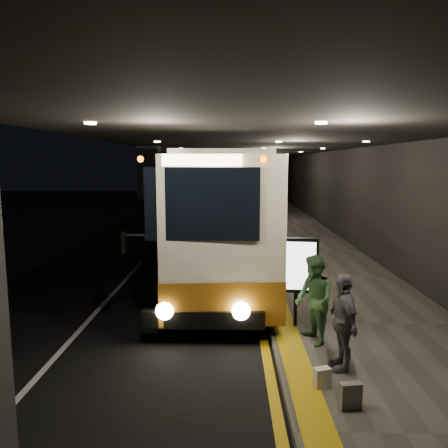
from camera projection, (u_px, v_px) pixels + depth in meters
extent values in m
plane|color=black|center=(177.00, 289.00, 13.18)|extent=(90.00, 90.00, 0.00)
cube|color=silver|center=(149.00, 254.00, 18.16)|extent=(0.12, 50.00, 0.01)
cube|color=gold|center=(248.00, 255.00, 18.08)|extent=(0.18, 50.00, 0.01)
cube|color=#514C44|center=(306.00, 253.00, 18.03)|extent=(4.50, 50.00, 0.15)
cube|color=gold|center=(261.00, 251.00, 18.05)|extent=(0.50, 50.00, 0.01)
cube|color=black|center=(364.00, 182.00, 17.58)|extent=(0.10, 50.00, 6.00)
cube|color=black|center=(150.00, 204.00, 16.86)|extent=(0.80, 0.80, 4.40)
cube|color=black|center=(184.00, 187.00, 28.74)|extent=(0.80, 0.80, 4.40)
cube|color=black|center=(253.00, 142.00, 17.44)|extent=(9.00, 50.00, 0.40)
cube|color=beige|center=(215.00, 210.00, 14.95)|extent=(3.40, 12.64, 3.54)
cube|color=#925315|center=(215.00, 247.00, 15.13)|extent=(3.42, 12.66, 0.94)
cube|color=black|center=(202.00, 204.00, 8.62)|extent=(2.29, 0.21, 1.46)
cube|color=black|center=(203.00, 319.00, 9.03)|extent=(2.56, 0.41, 0.36)
cylinder|color=black|center=(163.00, 290.00, 11.28)|extent=(0.29, 1.04, 1.04)
cylinder|color=black|center=(255.00, 290.00, 11.24)|extent=(0.29, 1.04, 1.04)
cylinder|color=black|center=(192.00, 237.00, 19.32)|extent=(0.29, 1.04, 1.04)
cylinder|color=black|center=(245.00, 237.00, 19.28)|extent=(0.29, 1.04, 1.04)
sphere|color=#FFEAA5|center=(165.00, 311.00, 8.93)|extent=(0.37, 0.37, 0.37)
sphere|color=#FFEAA5|center=(241.00, 311.00, 8.90)|extent=(0.37, 0.37, 0.37)
cube|color=#FFF2BF|center=(202.00, 160.00, 8.49)|extent=(1.56, 0.15, 0.23)
cube|color=beige|center=(220.00, 191.00, 28.00)|extent=(2.92, 11.52, 3.23)
cube|color=#925315|center=(220.00, 209.00, 28.16)|extent=(2.94, 11.54, 0.86)
cube|color=black|center=(216.00, 184.00, 22.21)|extent=(2.09, 0.16, 1.33)
cube|color=black|center=(217.00, 226.00, 22.60)|extent=(2.34, 0.36, 0.33)
cylinder|color=black|center=(199.00, 222.00, 24.65)|extent=(0.27, 0.95, 0.95)
cylinder|color=black|center=(237.00, 222.00, 24.61)|extent=(0.27, 0.95, 0.95)
cylinder|color=black|center=(207.00, 208.00, 32.00)|extent=(0.27, 0.95, 0.95)
cylinder|color=black|center=(236.00, 208.00, 31.96)|extent=(0.27, 0.95, 0.95)
cube|color=beige|center=(226.00, 179.00, 44.70)|extent=(2.77, 12.18, 3.44)
cube|color=#925315|center=(226.00, 191.00, 44.88)|extent=(2.79, 12.20, 0.91)
cube|color=black|center=(225.00, 173.00, 38.56)|extent=(2.23, 0.10, 1.42)
cube|color=black|center=(225.00, 199.00, 38.97)|extent=(2.48, 0.30, 0.35)
cylinder|color=black|center=(213.00, 198.00, 41.15)|extent=(0.28, 1.01, 1.01)
cylinder|color=black|center=(237.00, 198.00, 41.11)|extent=(0.28, 1.01, 1.01)
cylinder|color=black|center=(216.00, 192.00, 48.96)|extent=(0.28, 1.01, 1.01)
cylinder|color=black|center=(236.00, 192.00, 48.91)|extent=(0.28, 1.01, 1.01)
imported|color=#CA635E|center=(270.00, 254.00, 13.17)|extent=(0.58, 0.74, 1.79)
imported|color=#366136|center=(314.00, 300.00, 8.75)|extent=(0.75, 0.99, 1.81)
imported|color=#58575C|center=(342.00, 322.00, 7.66)|extent=(0.67, 1.08, 1.73)
cube|color=black|center=(350.00, 395.00, 6.50)|extent=(0.34, 0.19, 0.39)
cube|color=silver|center=(322.00, 378.00, 7.09)|extent=(0.30, 0.23, 0.33)
cylinder|color=black|center=(295.00, 309.00, 9.74)|extent=(0.08, 0.08, 0.78)
cube|color=black|center=(296.00, 265.00, 9.60)|extent=(0.95, 0.21, 1.23)
cube|color=white|center=(297.00, 266.00, 9.54)|extent=(0.80, 0.12, 1.06)
cylinder|color=black|center=(279.00, 298.00, 10.11)|extent=(0.05, 0.05, 1.05)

